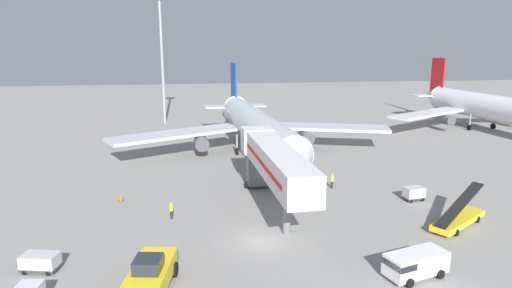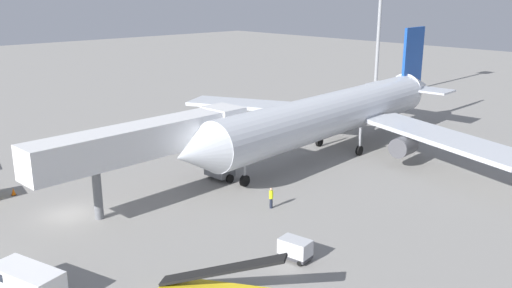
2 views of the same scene
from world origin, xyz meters
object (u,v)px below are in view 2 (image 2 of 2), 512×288
at_px(jet_bridge, 157,141).
at_px(safety_cone_alpha, 118,148).
at_px(safety_cone_bravo, 13,192).
at_px(ground_crew_worker_midground, 271,197).
at_px(ground_crew_worker_foreground, 93,165).
at_px(airplane_at_gate, 337,113).
at_px(baggage_cart_outer_right, 295,248).
at_px(service_van_rear_right, 26,280).

height_order(jet_bridge, safety_cone_alpha, jet_bridge).
bearing_deg(safety_cone_bravo, ground_crew_worker_midground, 39.47).
bearing_deg(safety_cone_alpha, ground_crew_worker_foreground, -45.97).
bearing_deg(ground_crew_worker_foreground, ground_crew_worker_midground, 20.32).
bearing_deg(ground_crew_worker_foreground, airplane_at_gate, 64.14).
height_order(jet_bridge, baggage_cart_outer_right, jet_bridge).
distance_m(service_van_rear_right, ground_crew_worker_foreground, 22.37).
relative_size(airplane_at_gate, safety_cone_alpha, 62.21).
xyz_separation_m(jet_bridge, safety_cone_alpha, (-15.64, 4.68, -4.90)).
xyz_separation_m(baggage_cart_outer_right, safety_cone_bravo, (-25.26, -9.47, -0.48)).
distance_m(jet_bridge, baggage_cart_outer_right, 16.28).
bearing_deg(service_van_rear_right, safety_cone_alpha, 140.84).
height_order(airplane_at_gate, ground_crew_worker_midground, airplane_at_gate).
relative_size(service_van_rear_right, ground_crew_worker_midground, 2.79).
height_order(airplane_at_gate, jet_bridge, airplane_at_gate).
height_order(jet_bridge, safety_cone_bravo, jet_bridge).
relative_size(baggage_cart_outer_right, ground_crew_worker_foreground, 1.32).
height_order(baggage_cart_outer_right, safety_cone_bravo, baggage_cart_outer_right).
bearing_deg(safety_cone_bravo, airplane_at_gate, 70.71).
bearing_deg(baggage_cart_outer_right, ground_crew_worker_midground, 145.60).
relative_size(service_van_rear_right, ground_crew_worker_foreground, 2.89).
relative_size(ground_crew_worker_foreground, ground_crew_worker_midground, 0.97).
height_order(baggage_cart_outer_right, ground_crew_worker_foreground, ground_crew_worker_foreground).
bearing_deg(airplane_at_gate, baggage_cart_outer_right, -57.11).
distance_m(airplane_at_gate, safety_cone_alpha, 24.98).
bearing_deg(service_van_rear_right, ground_crew_worker_foreground, 143.29).
bearing_deg(baggage_cart_outer_right, service_van_rear_right, -117.35).
relative_size(jet_bridge, ground_crew_worker_foreground, 11.92).
xyz_separation_m(baggage_cart_outer_right, ground_crew_worker_foreground, (-25.67, -1.58, 0.11)).
height_order(airplane_at_gate, baggage_cart_outer_right, airplane_at_gate).
height_order(safety_cone_alpha, safety_cone_bravo, safety_cone_alpha).
bearing_deg(safety_cone_bravo, baggage_cart_outer_right, 20.55).
height_order(airplane_at_gate, service_van_rear_right, airplane_at_gate).
bearing_deg(safety_cone_alpha, service_van_rear_right, -39.16).
distance_m(jet_bridge, ground_crew_worker_midground, 10.77).
bearing_deg(safety_cone_bravo, safety_cone_alpha, 113.77).
bearing_deg(jet_bridge, ground_crew_worker_foreground, -173.55).
relative_size(service_van_rear_right, baggage_cart_outer_right, 2.19).
bearing_deg(safety_cone_bravo, service_van_rear_right, -17.39).
bearing_deg(jet_bridge, service_van_rear_right, -61.37).
distance_m(ground_crew_worker_foreground, safety_cone_alpha, 8.11).
bearing_deg(baggage_cart_outer_right, ground_crew_worker_foreground, -176.48).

